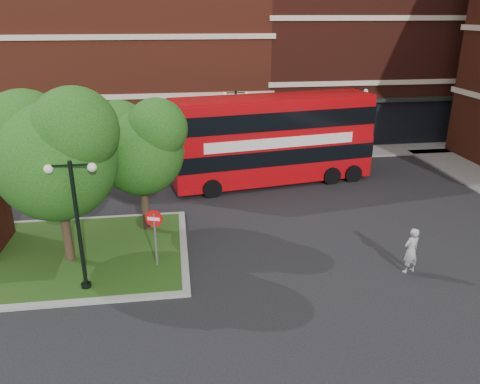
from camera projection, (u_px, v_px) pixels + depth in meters
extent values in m
plane|color=black|center=(235.00, 282.00, 17.84)|extent=(120.00, 120.00, 0.00)
cube|color=slate|center=(204.00, 157.00, 33.07)|extent=(44.00, 3.00, 0.12)
cube|color=maroon|center=(93.00, 49.00, 36.46)|extent=(26.00, 12.00, 14.00)
cube|color=#471911|center=(363.00, 34.00, 39.02)|extent=(18.00, 12.00, 16.00)
cube|color=gray|center=(36.00, 257.00, 19.53)|extent=(12.60, 7.60, 0.12)
cube|color=#19380F|center=(36.00, 257.00, 19.53)|extent=(12.00, 7.00, 0.15)
cylinder|color=#2D2116|center=(65.00, 218.00, 18.59)|extent=(0.36, 0.36, 3.92)
sphere|color=#184611|center=(56.00, 161.00, 17.74)|extent=(4.60, 4.60, 4.60)
sphere|color=#184611|center=(26.00, 134.00, 17.90)|extent=(3.45, 3.45, 3.45)
sphere|color=#184611|center=(75.00, 131.00, 16.98)|extent=(3.22, 3.22, 3.22)
cylinder|color=#2D2116|center=(145.00, 197.00, 21.38)|extent=(0.36, 0.36, 3.47)
sphere|color=#184611|center=(141.00, 152.00, 20.62)|extent=(3.80, 3.80, 3.80)
sphere|color=#184611|center=(119.00, 132.00, 20.74)|extent=(2.85, 2.85, 2.85)
sphere|color=#184611|center=(157.00, 129.00, 19.97)|extent=(2.66, 2.66, 2.66)
cylinder|color=black|center=(79.00, 229.00, 16.40)|extent=(0.14, 0.14, 5.00)
cylinder|color=black|center=(87.00, 287.00, 17.24)|extent=(0.36, 0.36, 0.30)
cube|color=black|center=(70.00, 165.00, 15.56)|extent=(1.40, 0.06, 0.06)
sphere|color=#F2EACC|center=(48.00, 169.00, 15.51)|extent=(0.32, 0.32, 0.32)
sphere|color=#F2EACC|center=(92.00, 167.00, 15.69)|extent=(0.32, 0.32, 0.32)
cylinder|color=black|center=(236.00, 129.00, 30.61)|extent=(0.14, 0.14, 5.00)
cylinder|color=black|center=(236.00, 163.00, 31.46)|extent=(0.36, 0.36, 0.30)
cube|color=black|center=(236.00, 93.00, 29.77)|extent=(1.40, 0.06, 0.06)
sphere|color=#F2EACC|center=(225.00, 95.00, 29.72)|extent=(0.32, 0.32, 0.32)
sphere|color=#F2EACC|center=(247.00, 94.00, 29.90)|extent=(0.32, 0.32, 0.32)
cylinder|color=black|center=(353.00, 125.00, 31.67)|extent=(0.14, 0.14, 5.00)
cylinder|color=black|center=(350.00, 158.00, 32.51)|extent=(0.36, 0.36, 0.30)
cube|color=black|center=(356.00, 90.00, 30.83)|extent=(1.40, 0.06, 0.06)
sphere|color=#F2EACC|center=(345.00, 92.00, 30.78)|extent=(0.32, 0.32, 0.32)
sphere|color=#F2EACC|center=(366.00, 91.00, 30.96)|extent=(0.32, 0.32, 0.32)
cube|color=#B1070C|center=(272.00, 156.00, 27.82)|extent=(12.17, 4.57, 2.27)
cube|color=#B1070C|center=(273.00, 119.00, 27.01)|extent=(12.05, 4.52, 2.27)
cube|color=black|center=(273.00, 117.00, 26.97)|extent=(12.17, 4.57, 1.03)
cube|color=silver|center=(281.00, 143.00, 26.16)|extent=(8.81, 1.47, 0.59)
imported|color=#99999C|center=(411.00, 251.00, 18.19)|extent=(0.79, 0.63, 1.89)
imported|color=silver|center=(144.00, 153.00, 31.78)|extent=(4.11, 1.86, 1.37)
imported|color=white|center=(316.00, 151.00, 31.97)|extent=(4.78, 2.21, 1.52)
cylinder|color=slate|center=(156.00, 241.00, 18.41)|extent=(0.09, 0.09, 2.38)
cylinder|color=red|center=(154.00, 219.00, 18.06)|extent=(0.67, 0.28, 0.69)
cube|color=white|center=(154.00, 219.00, 18.06)|extent=(0.47, 0.20, 0.13)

